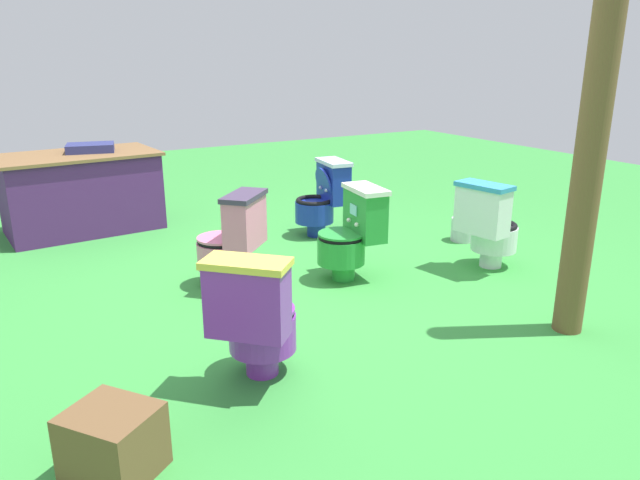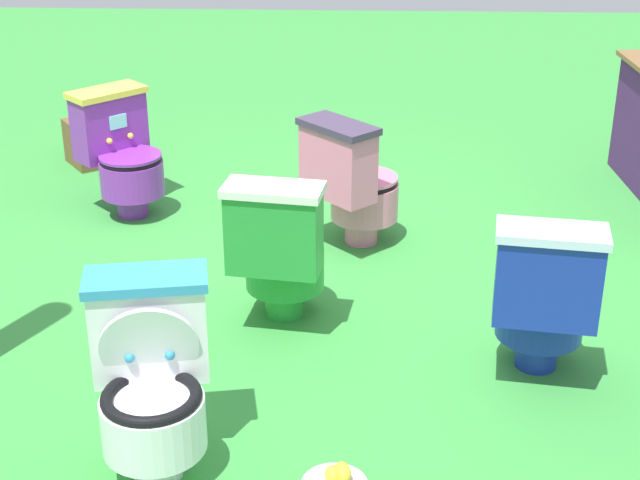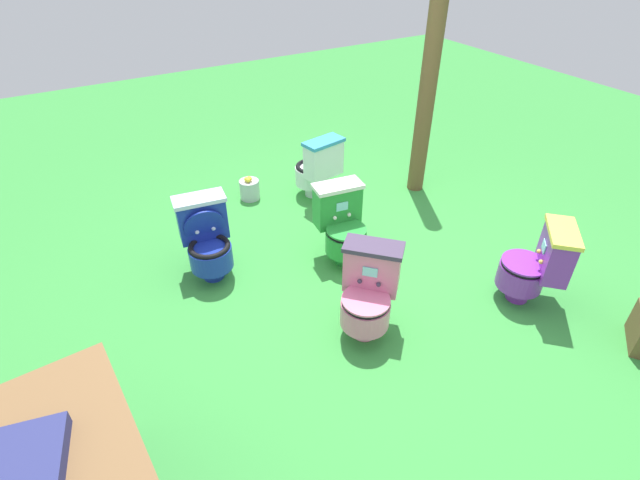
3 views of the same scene
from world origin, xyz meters
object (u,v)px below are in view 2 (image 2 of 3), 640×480
at_px(toilet_white, 152,377).
at_px(toilet_blue, 544,297).
at_px(small_crate, 97,141).
at_px(toilet_purple, 122,153).
at_px(toilet_green, 280,250).
at_px(toilet_pink, 353,182).

distance_m(toilet_white, toilet_blue, 1.64).
height_order(toilet_blue, small_crate, toilet_blue).
distance_m(toilet_purple, toilet_white, 2.45).
height_order(toilet_white, small_crate, toilet_white).
distance_m(toilet_purple, small_crate, 0.95).
xyz_separation_m(toilet_green, small_crate, (-2.12, -1.41, -0.22)).
bearing_deg(toilet_white, toilet_purple, -84.68).
bearing_deg(toilet_green, toilet_purple, 136.86).
height_order(toilet_green, toilet_white, same).
relative_size(toilet_purple, toilet_white, 1.00).
xyz_separation_m(toilet_green, toilet_blue, (0.41, 1.12, 0.00)).
xyz_separation_m(toilet_purple, small_crate, (-0.84, -0.38, -0.22)).
bearing_deg(small_crate, toilet_blue, 45.06).
height_order(toilet_white, toilet_blue, same).
distance_m(toilet_pink, toilet_white, 2.06).
bearing_deg(toilet_blue, toilet_white, -147.82).
distance_m(toilet_green, toilet_blue, 1.20).
xyz_separation_m(toilet_white, toilet_blue, (-0.67, 1.50, 0.00)).
bearing_deg(toilet_purple, toilet_white, 60.48).
relative_size(toilet_purple, small_crate, 2.06).
relative_size(toilet_purple, toilet_green, 1.00).
height_order(toilet_purple, small_crate, toilet_purple).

